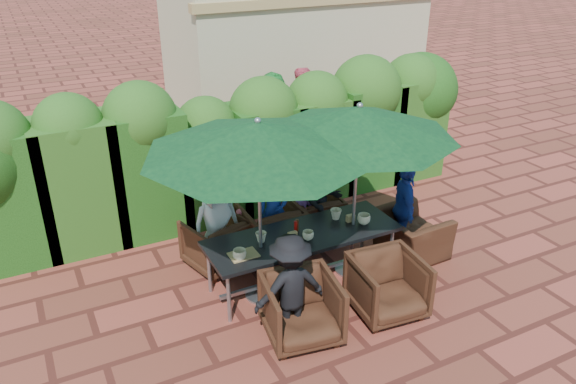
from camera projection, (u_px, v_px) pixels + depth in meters
name	position (u px, v px, depth m)	size (l,w,h in m)	color
ground	(302.00, 276.00, 7.83)	(80.00, 80.00, 0.00)	brown
dining_table	(303.00, 239.00, 7.43)	(2.61, 0.90, 0.75)	black
umbrella_left	(258.00, 138.00, 6.47)	(2.78, 2.78, 2.46)	gray
umbrella_right	(359.00, 122.00, 7.00)	(2.52, 2.52, 2.46)	gray
chair_far_left	(217.00, 241.00, 7.92)	(0.79, 0.74, 0.81)	black
chair_far_mid	(271.00, 227.00, 8.22)	(0.83, 0.78, 0.86)	black
chair_far_right	(316.00, 213.00, 8.75)	(0.71, 0.66, 0.73)	black
chair_near_left	(302.00, 306.00, 6.52)	(0.84, 0.78, 0.86)	black
chair_near_right	(388.00, 283.00, 6.94)	(0.83, 0.77, 0.85)	black
chair_end_right	(411.00, 227.00, 8.21)	(0.98, 0.64, 0.86)	black
adult_far_left	(216.00, 222.00, 7.80)	(0.69, 0.41, 1.39)	silver
adult_far_mid	(274.00, 210.00, 8.14)	(0.50, 0.40, 1.38)	navy
adult_far_right	(322.00, 200.00, 8.49)	(0.64, 0.39, 1.33)	black
adult_near_left	(290.00, 287.00, 6.44)	(0.86, 0.39, 1.34)	black
adult_end_right	(404.00, 208.00, 8.21)	(0.80, 0.40, 1.37)	navy
child_left	(242.00, 233.00, 8.18)	(0.27, 0.22, 0.75)	#D14A60
child_right	(302.00, 216.00, 8.51)	(0.32, 0.26, 0.88)	purple
pedestrian_a	(273.00, 116.00, 11.43)	(1.69, 0.60, 1.81)	#268E36
pedestrian_b	(300.00, 110.00, 11.81)	(0.86, 0.52, 1.79)	#D14A60
pedestrian_c	(359.00, 102.00, 12.31)	(1.15, 0.53, 1.80)	gray
cup_a	(240.00, 255.00, 6.81)	(0.17, 0.17, 0.13)	beige
cup_b	(261.00, 237.00, 7.19)	(0.14, 0.14, 0.14)	beige
cup_c	(308.00, 235.00, 7.25)	(0.15, 0.15, 0.12)	beige
cup_d	(336.00, 214.00, 7.74)	(0.16, 0.16, 0.15)	beige
cup_e	(364.00, 219.00, 7.62)	(0.18, 0.18, 0.14)	beige
ketchup_bottle	(296.00, 227.00, 7.39)	(0.04, 0.04, 0.17)	#B20C0A
sauce_bottle	(297.00, 225.00, 7.43)	(0.04, 0.04, 0.17)	#4C230C
serving_tray	(244.00, 255.00, 6.92)	(0.35, 0.25, 0.02)	#A3804E
number_block_left	(293.00, 235.00, 7.26)	(0.12, 0.06, 0.10)	tan
number_block_right	(351.00, 218.00, 7.69)	(0.12, 0.06, 0.10)	tan
hedge_wall	(230.00, 137.00, 9.07)	(9.10, 1.60, 2.41)	#173A0F
building	(294.00, 47.00, 14.17)	(6.20, 3.08, 3.20)	#C1AE90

